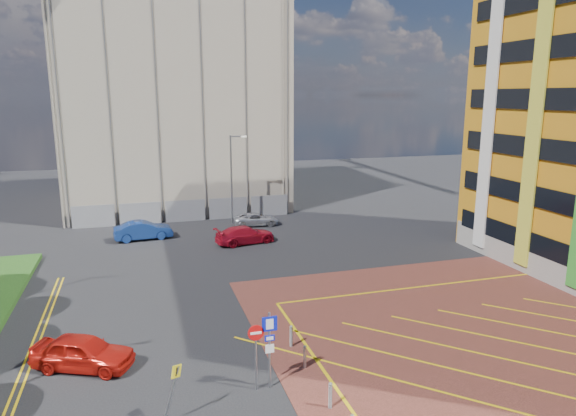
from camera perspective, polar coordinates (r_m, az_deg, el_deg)
name	(u,v)px	position (r m, az deg, el deg)	size (l,w,h in m)	color
ground	(264,403)	(20.82, -2.71, -20.87)	(140.00, 140.00, 0.00)	black
forecourt	(562,352)	(27.27, 28.18, -13.89)	(26.00, 26.00, 0.02)	brown
lamp_back	(232,176)	(46.20, -6.22, 3.55)	(1.53, 0.16, 8.00)	#9EA0A8
sign_cluster	(265,343)	(20.73, -2.62, -14.78)	(1.17, 0.12, 3.20)	#9EA0A8
warning_sign	(173,386)	(19.48, -12.65, -18.78)	(0.77, 0.42, 2.25)	#9EA0A8
bollard_row	(337,407)	(19.84, 5.46, -21.16)	(0.14, 11.14, 0.90)	#9EA0A8
construction_building	(172,99)	(57.07, -12.74, 11.70)	(21.20, 19.20, 22.00)	#B1A391
construction_fence	(196,210)	(48.34, -10.15, -0.23)	(21.60, 0.06, 2.00)	gray
car_red_left	(83,352)	(24.29, -21.84, -14.65)	(1.73, 4.31, 1.47)	red
car_blue_back	(143,230)	(43.08, -15.79, -2.40)	(1.60, 4.58, 1.51)	navy
car_red_back	(245,235)	(40.54, -4.78, -2.98)	(1.93, 4.74, 1.38)	#AF0F23
car_silver_back	(256,219)	(46.04, -3.53, -1.25)	(1.86, 4.04, 1.12)	silver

